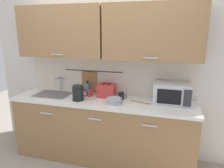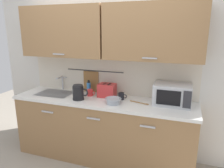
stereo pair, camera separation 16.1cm
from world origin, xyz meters
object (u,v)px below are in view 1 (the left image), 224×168
Objects in this scene: electric_kettle at (78,93)px; dish_soap_bottle at (87,88)px; mug_near_sink at (89,93)px; mug_by_kettle at (121,96)px; microwave at (172,93)px; mixing_bowl at (114,100)px; wooden_spoon at (142,103)px; toaster at (107,90)px.

electric_kettle is 0.32m from dish_soap_bottle.
mug_near_sink is 0.47m from mug_by_kettle.
microwave reaches higher than dish_soap_bottle.
microwave is at bearing 18.09° from mixing_bowl.
mixing_bowl is 0.79× the size of wooden_spoon.
microwave is 2.35× the size of dish_soap_bottle.
dish_soap_bottle is 0.77× the size of toaster.
mug_by_kettle is at bearing -177.42° from microwave.
microwave is at bearing -0.89° from toaster.
mug_by_kettle is 0.44× the size of wooden_spoon.
mug_near_sink is at bearing -178.97° from microwave.
electric_kettle is 0.86m from wooden_spoon.
mixing_bowl is 1.78× the size of mug_by_kettle.
mug_by_kettle is (0.55, 0.20, -0.05)m from electric_kettle.
mug_near_sink is 0.44× the size of wooden_spoon.
mixing_bowl is 0.31m from toaster.
wooden_spoon is (-0.37, -0.10, -0.13)m from microwave.
toaster reaches higher than wooden_spoon.
mixing_bowl is at bearing -26.72° from mug_near_sink.
mug_near_sink is (-1.14, -0.02, -0.09)m from microwave.
microwave is 0.41m from wooden_spoon.
toaster is 0.24m from mug_by_kettle.
electric_kettle reaches higher than mug_by_kettle.
mixing_bowl is at bearing -33.15° from dish_soap_bottle.
mug_by_kettle is (-0.67, -0.03, -0.09)m from microwave.
mug_near_sink is at bearing 153.28° from mixing_bowl.
microwave is 1.14m from mug_near_sink.
dish_soap_bottle is at bearing 166.91° from wooden_spoon.
microwave is 2.15× the size of mixing_bowl.
toaster is 0.54m from wooden_spoon.
dish_soap_bottle reaches higher than toaster.
electric_kettle reaches higher than mug_near_sink.
mug_near_sink is at bearing -56.06° from dish_soap_bottle.
electric_kettle reaches higher than mixing_bowl.
wooden_spoon is at bearing -13.99° from mug_by_kettle.
dish_soap_bottle is 1.63× the size of mug_near_sink.
mixing_bowl is (0.50, -0.01, -0.06)m from electric_kettle.
toaster is (-0.18, 0.25, 0.05)m from mixing_bowl.
mixing_bowl is at bearing -54.38° from toaster.
electric_kettle reaches higher than wooden_spoon.
mug_by_kettle reaches higher than wooden_spoon.
microwave is at bearing 10.59° from electric_kettle.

